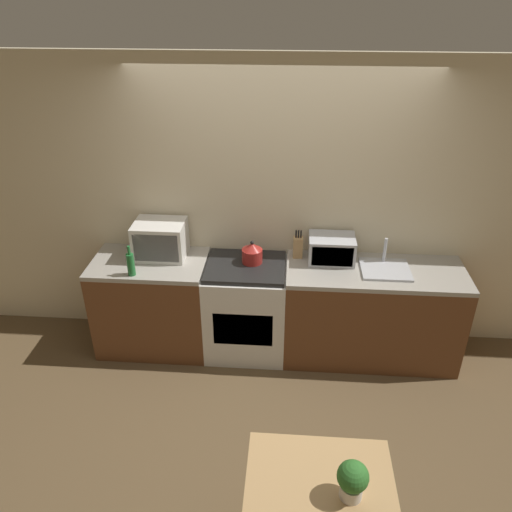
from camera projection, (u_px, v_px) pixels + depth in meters
ground_plane at (270, 409)px, 4.08m from camera, size 16.00×16.00×0.00m
wall_back at (278, 208)px, 4.41m from camera, size 10.00×0.06×2.60m
counter_left_run at (153, 304)px, 4.61m from camera, size 1.01×0.62×0.90m
counter_right_run at (371, 313)px, 4.48m from camera, size 1.53×0.62×0.90m
stove_range at (246, 308)px, 4.55m from camera, size 0.72×0.62×0.90m
kettle at (252, 253)px, 4.33m from camera, size 0.18×0.18×0.21m
microwave at (160, 240)px, 4.40m from camera, size 0.44×0.34×0.32m
bottle at (131, 264)px, 4.14m from camera, size 0.06×0.06×0.27m
knife_block at (298, 247)px, 4.41m from camera, size 0.08×0.08×0.26m
toaster_oven at (331, 249)px, 4.35m from camera, size 0.40×0.29×0.23m
sink_basin at (385, 268)px, 4.25m from camera, size 0.41×0.36×0.24m
dining_table at (319, 502)px, 2.67m from camera, size 0.80×0.70×0.73m
potted_plant at (352, 479)px, 2.53m from camera, size 0.16×0.16×0.24m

